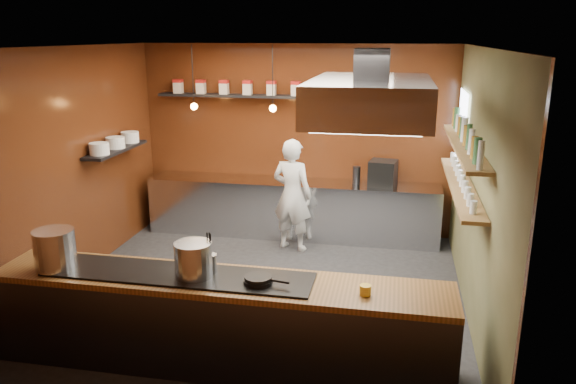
% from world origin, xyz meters
% --- Properties ---
extents(floor, '(5.00, 5.00, 0.00)m').
position_xyz_m(floor, '(0.00, 0.00, 0.00)').
color(floor, black).
rests_on(floor, ground).
extents(back_wall, '(5.00, 0.00, 5.00)m').
position_xyz_m(back_wall, '(0.00, 2.50, 1.50)').
color(back_wall, '#3E180B').
rests_on(back_wall, ground).
extents(left_wall, '(0.00, 5.00, 5.00)m').
position_xyz_m(left_wall, '(-2.50, 0.00, 1.50)').
color(left_wall, '#3E180B').
rests_on(left_wall, ground).
extents(right_wall, '(0.00, 5.00, 5.00)m').
position_xyz_m(right_wall, '(2.50, 0.00, 1.50)').
color(right_wall, brown).
rests_on(right_wall, ground).
extents(ceiling, '(5.00, 5.00, 0.00)m').
position_xyz_m(ceiling, '(0.00, 0.00, 3.00)').
color(ceiling, silver).
rests_on(ceiling, back_wall).
extents(window_pane, '(0.00, 1.00, 1.00)m').
position_xyz_m(window_pane, '(2.45, 1.70, 1.90)').
color(window_pane, white).
rests_on(window_pane, right_wall).
extents(prep_counter, '(4.60, 0.65, 0.90)m').
position_xyz_m(prep_counter, '(0.00, 2.17, 0.45)').
color(prep_counter, silver).
rests_on(prep_counter, floor).
extents(pass_counter, '(4.40, 0.72, 0.94)m').
position_xyz_m(pass_counter, '(-0.00, -1.60, 0.47)').
color(pass_counter, '#38383D').
rests_on(pass_counter, floor).
extents(tin_shelf, '(2.60, 0.26, 0.04)m').
position_xyz_m(tin_shelf, '(-0.90, 2.36, 2.20)').
color(tin_shelf, black).
rests_on(tin_shelf, back_wall).
extents(plate_shelf, '(0.30, 1.40, 0.04)m').
position_xyz_m(plate_shelf, '(-2.34, 1.00, 1.55)').
color(plate_shelf, black).
rests_on(plate_shelf, left_wall).
extents(bottle_shelf_upper, '(0.26, 2.80, 0.04)m').
position_xyz_m(bottle_shelf_upper, '(2.34, 0.30, 1.92)').
color(bottle_shelf_upper, olive).
rests_on(bottle_shelf_upper, right_wall).
extents(bottle_shelf_lower, '(0.26, 2.80, 0.04)m').
position_xyz_m(bottle_shelf_lower, '(2.34, 0.30, 1.45)').
color(bottle_shelf_lower, olive).
rests_on(bottle_shelf_lower, right_wall).
extents(extractor_hood, '(1.20, 2.00, 0.72)m').
position_xyz_m(extractor_hood, '(1.30, -0.40, 2.51)').
color(extractor_hood, '#38383D').
rests_on(extractor_hood, ceiling).
extents(pendant_left, '(0.10, 0.10, 0.95)m').
position_xyz_m(pendant_left, '(-1.40, 1.70, 2.15)').
color(pendant_left, black).
rests_on(pendant_left, ceiling).
extents(pendant_right, '(0.10, 0.10, 0.95)m').
position_xyz_m(pendant_right, '(-0.20, 1.70, 2.15)').
color(pendant_right, black).
rests_on(pendant_right, ceiling).
extents(storage_tins, '(2.43, 0.13, 0.22)m').
position_xyz_m(storage_tins, '(-0.75, 2.36, 2.33)').
color(storage_tins, '#BEB19E').
rests_on(storage_tins, tin_shelf).
extents(plate_stacks, '(0.26, 1.16, 0.16)m').
position_xyz_m(plate_stacks, '(-2.34, 1.00, 1.65)').
color(plate_stacks, white).
rests_on(plate_stacks, plate_shelf).
extents(bottles, '(0.06, 2.66, 0.24)m').
position_xyz_m(bottles, '(2.34, 0.30, 2.06)').
color(bottles, silver).
rests_on(bottles, bottle_shelf_upper).
extents(wine_glasses, '(0.07, 2.37, 0.13)m').
position_xyz_m(wine_glasses, '(2.34, 0.30, 1.53)').
color(wine_glasses, silver).
rests_on(wine_glasses, bottle_shelf_lower).
extents(stockpot_large, '(0.45, 0.45, 0.38)m').
position_xyz_m(stockpot_large, '(-1.62, -1.69, 1.13)').
color(stockpot_large, silver).
rests_on(stockpot_large, pass_counter).
extents(stockpot_small, '(0.42, 0.42, 0.33)m').
position_xyz_m(stockpot_small, '(-0.23, -1.63, 1.11)').
color(stockpot_small, '#B4B7BC').
rests_on(stockpot_small, pass_counter).
extents(utensil_crock, '(0.15, 0.15, 0.18)m').
position_xyz_m(utensil_crock, '(-0.11, -1.51, 1.03)').
color(utensil_crock, silver).
rests_on(utensil_crock, pass_counter).
extents(frying_pan, '(0.44, 0.27, 0.07)m').
position_xyz_m(frying_pan, '(0.41, -1.66, 0.97)').
color(frying_pan, black).
rests_on(frying_pan, pass_counter).
extents(butter_jar, '(0.12, 0.12, 0.09)m').
position_xyz_m(butter_jar, '(1.38, -1.68, 0.97)').
color(butter_jar, yellow).
rests_on(butter_jar, pass_counter).
extents(espresso_machine, '(0.45, 0.43, 0.39)m').
position_xyz_m(espresso_machine, '(1.40, 2.17, 1.10)').
color(espresso_machine, black).
rests_on(espresso_machine, prep_counter).
extents(chef, '(0.70, 0.55, 1.69)m').
position_xyz_m(chef, '(0.11, 1.59, 0.84)').
color(chef, white).
rests_on(chef, floor).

